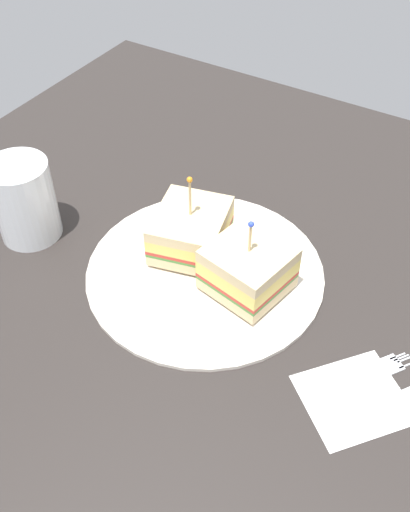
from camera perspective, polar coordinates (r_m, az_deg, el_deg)
The scene contains 8 objects.
ground_plane at distance 74.08cm, azimuth -0.00°, elevation -2.18°, with size 96.26×96.26×2.00cm, color #2D2826.
plate at distance 73.01cm, azimuth -0.00°, elevation -1.39°, with size 29.43×29.43×0.96cm, color silver.
sandwich_half_front at distance 68.89cm, azimuth 4.31°, elevation -1.03°, with size 10.02×10.27×10.13cm.
sandwich_half_back at distance 73.64cm, azimuth -1.38°, elevation 2.50°, with size 11.62×10.63×10.91cm.
drink_glass at distance 79.02cm, azimuth -17.02°, elevation 4.84°, with size 7.97×7.97×10.88cm.
napkin at distance 64.09cm, azimuth 14.20°, elevation -13.21°, with size 10.33×9.30×0.15cm, color white.
fork at distance 66.46cm, azimuth 16.09°, elevation -10.63°, with size 10.48×7.91×0.35cm.
knife at distance 64.90cm, azimuth 17.78°, elevation -13.19°, with size 11.48×8.54×0.35cm.
Camera 1 is at (43.44, 26.30, 52.94)cm, focal length 41.33 mm.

